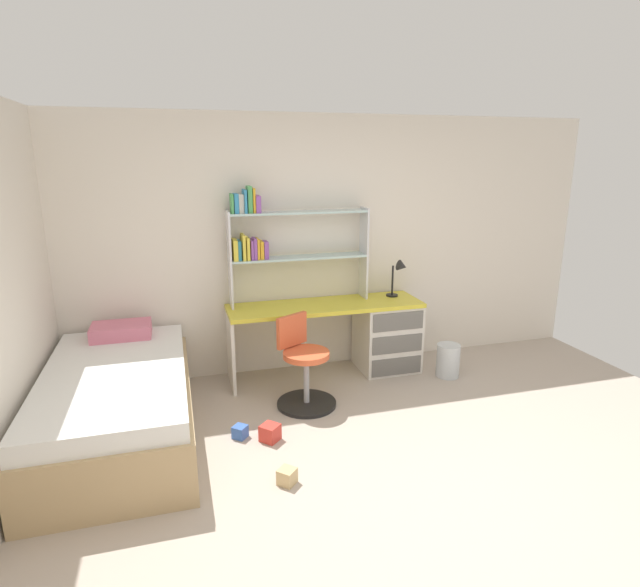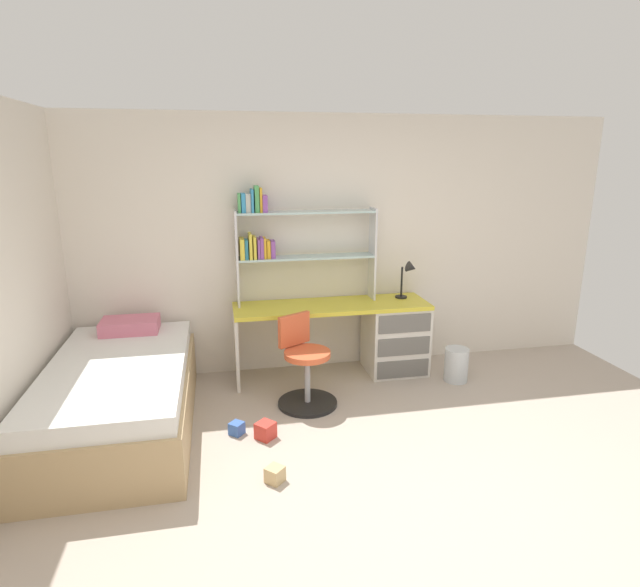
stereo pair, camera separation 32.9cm
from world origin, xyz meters
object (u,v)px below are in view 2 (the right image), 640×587
at_px(desk, 380,333).
at_px(desk_lamp, 409,274).
at_px(toy_block_red_0, 266,430).
at_px(toy_block_natural_1, 275,474).
at_px(toy_block_blue_2, 237,428).
at_px(swivel_chair, 305,371).
at_px(bed_platform, 120,396).
at_px(bookshelf_hutch, 284,237).
at_px(waste_bin, 456,365).

bearing_deg(desk, desk_lamp, 10.91).
xyz_separation_m(desk_lamp, toy_block_red_0, (-1.56, -1.13, -0.92)).
height_order(desk_lamp, toy_block_natural_1, desk_lamp).
bearing_deg(toy_block_blue_2, swivel_chair, 33.52).
height_order(desk_lamp, bed_platform, desk_lamp).
height_order(desk, bed_platform, desk).
relative_size(bookshelf_hutch, waste_bin, 4.10).
distance_m(desk, toy_block_blue_2, 1.79).
height_order(bookshelf_hutch, toy_block_natural_1, bookshelf_hutch).
bearing_deg(bed_platform, desk_lamp, 16.19).
xyz_separation_m(desk_lamp, waste_bin, (0.36, -0.43, -0.82)).
height_order(swivel_chair, waste_bin, swivel_chair).
distance_m(desk, toy_block_natural_1, 2.08).
height_order(swivel_chair, toy_block_red_0, swivel_chair).
bearing_deg(desk_lamp, toy_block_natural_1, -132.46).
bearing_deg(swivel_chair, waste_bin, 7.10).
distance_m(bookshelf_hutch, swivel_chair, 1.28).
bearing_deg(desk, toy_block_red_0, -139.52).
xyz_separation_m(desk, bed_platform, (-2.36, -0.71, -0.12)).
height_order(swivel_chair, toy_block_natural_1, swivel_chair).
relative_size(desk, swivel_chair, 2.39).
bearing_deg(desk, bed_platform, -163.14).
bearing_deg(toy_block_red_0, bed_platform, 162.28).
bearing_deg(toy_block_blue_2, bookshelf_hutch, 64.15).
bearing_deg(toy_block_red_0, desk_lamp, 35.88).
bearing_deg(desk_lamp, toy_block_red_0, -144.12).
bearing_deg(bookshelf_hutch, bed_platform, -148.78).
height_order(waste_bin, toy_block_natural_1, waste_bin).
relative_size(swivel_chair, toy_block_blue_2, 8.06).
xyz_separation_m(waste_bin, toy_block_red_0, (-1.92, -0.70, -0.10)).
bearing_deg(swivel_chair, desk_lamp, 27.97).
bearing_deg(desk_lamp, waste_bin, -49.78).
distance_m(swivel_chair, toy_block_blue_2, 0.79).
distance_m(swivel_chair, toy_block_red_0, 0.70).
bearing_deg(swivel_chair, toy_block_natural_1, -109.98).
height_order(bookshelf_hutch, swivel_chair, bookshelf_hutch).
relative_size(desk_lamp, toy_block_natural_1, 3.57).
xyz_separation_m(desk, toy_block_natural_1, (-1.24, -1.63, -0.35)).
bearing_deg(swivel_chair, toy_block_red_0, -128.03).
bearing_deg(desk, swivel_chair, -146.84).
distance_m(desk_lamp, bed_platform, 2.86).
relative_size(swivel_chair, toy_block_natural_1, 7.36).
distance_m(desk_lamp, toy_block_natural_1, 2.48).
bearing_deg(toy_block_natural_1, toy_block_red_0, 90.87).
bearing_deg(bookshelf_hutch, toy_block_blue_2, -115.85).
bearing_deg(waste_bin, desk, 151.22).
xyz_separation_m(bed_platform, waste_bin, (3.02, 0.35, -0.12)).
bearing_deg(toy_block_blue_2, waste_bin, 15.65).
bearing_deg(toy_block_red_0, waste_bin, 20.08).
distance_m(waste_bin, toy_block_blue_2, 2.22).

